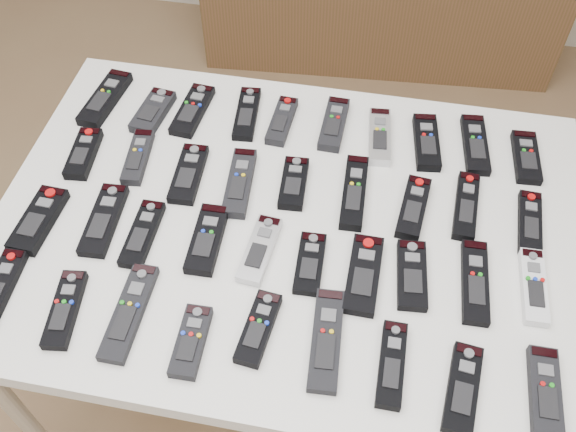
% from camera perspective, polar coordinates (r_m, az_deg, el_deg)
% --- Properties ---
extents(ground, '(4.00, 4.00, 0.00)m').
position_cam_1_polar(ground, '(1.98, -2.78, -17.61)').
color(ground, '#846043').
rests_on(ground, ground).
extents(table, '(1.25, 0.88, 0.78)m').
position_cam_1_polar(table, '(1.40, 0.00, -1.97)').
color(table, white).
rests_on(table, ground).
extents(remote_0, '(0.08, 0.20, 0.02)m').
position_cam_1_polar(remote_0, '(1.67, -15.94, 10.01)').
color(remote_0, black).
rests_on(remote_0, table).
extents(remote_1, '(0.08, 0.15, 0.02)m').
position_cam_1_polar(remote_1, '(1.60, -11.91, 9.06)').
color(remote_1, black).
rests_on(remote_1, table).
extents(remote_2, '(0.07, 0.18, 0.02)m').
position_cam_1_polar(remote_2, '(1.59, -8.49, 9.27)').
color(remote_2, black).
rests_on(remote_2, table).
extents(remote_3, '(0.07, 0.18, 0.02)m').
position_cam_1_polar(remote_3, '(1.57, -3.68, 9.07)').
color(remote_3, black).
rests_on(remote_3, table).
extents(remote_4, '(0.05, 0.15, 0.02)m').
position_cam_1_polar(remote_4, '(1.55, -0.55, 8.44)').
color(remote_4, black).
rests_on(remote_4, table).
extents(remote_5, '(0.05, 0.17, 0.02)m').
position_cam_1_polar(remote_5, '(1.54, 4.10, 8.15)').
color(remote_5, black).
rests_on(remote_5, table).
extents(remote_6, '(0.06, 0.17, 0.02)m').
position_cam_1_polar(remote_6, '(1.52, 8.12, 6.99)').
color(remote_6, '#B7B7BC').
rests_on(remote_6, table).
extents(remote_7, '(0.07, 0.17, 0.02)m').
position_cam_1_polar(remote_7, '(1.53, 12.22, 6.43)').
color(remote_7, black).
rests_on(remote_7, table).
extents(remote_8, '(0.07, 0.19, 0.02)m').
position_cam_1_polar(remote_8, '(1.55, 16.30, 6.12)').
color(remote_8, black).
rests_on(remote_8, table).
extents(remote_9, '(0.06, 0.16, 0.02)m').
position_cam_1_polar(remote_9, '(1.56, 20.41, 4.92)').
color(remote_9, black).
rests_on(remote_9, table).
extents(remote_10, '(0.07, 0.15, 0.02)m').
position_cam_1_polar(remote_10, '(1.54, -17.72, 5.31)').
color(remote_10, black).
rests_on(remote_10, table).
extents(remote_11, '(0.06, 0.16, 0.02)m').
position_cam_1_polar(remote_11, '(1.50, -13.20, 5.14)').
color(remote_11, black).
rests_on(remote_11, table).
extents(remote_12, '(0.07, 0.17, 0.02)m').
position_cam_1_polar(remote_12, '(1.45, -8.83, 3.73)').
color(remote_12, black).
rests_on(remote_12, table).
extents(remote_13, '(0.07, 0.19, 0.02)m').
position_cam_1_polar(remote_13, '(1.41, -4.32, 2.97)').
color(remote_13, black).
rests_on(remote_13, table).
extents(remote_14, '(0.06, 0.14, 0.02)m').
position_cam_1_polar(remote_14, '(1.41, 0.51, 2.93)').
color(remote_14, black).
rests_on(remote_14, table).
extents(remote_15, '(0.06, 0.20, 0.02)m').
position_cam_1_polar(remote_15, '(1.40, 5.90, 2.12)').
color(remote_15, black).
rests_on(remote_15, table).
extents(remote_16, '(0.07, 0.17, 0.02)m').
position_cam_1_polar(remote_16, '(1.39, 11.08, 0.74)').
color(remote_16, black).
rests_on(remote_16, table).
extents(remote_17, '(0.06, 0.18, 0.02)m').
position_cam_1_polar(remote_17, '(1.42, 15.55, 0.87)').
color(remote_17, black).
rests_on(remote_17, table).
extents(remote_18, '(0.05, 0.16, 0.02)m').
position_cam_1_polar(remote_18, '(1.43, 20.70, -0.56)').
color(remote_18, black).
rests_on(remote_18, table).
extents(remote_19, '(0.07, 0.17, 0.02)m').
position_cam_1_polar(remote_19, '(1.44, -21.30, -0.33)').
color(remote_19, black).
rests_on(remote_19, table).
extents(remote_20, '(0.07, 0.19, 0.02)m').
position_cam_1_polar(remote_20, '(1.40, -16.05, -0.33)').
color(remote_20, black).
rests_on(remote_20, table).
extents(remote_21, '(0.05, 0.17, 0.02)m').
position_cam_1_polar(remote_21, '(1.36, -12.82, -1.56)').
color(remote_21, black).
rests_on(remote_21, table).
extents(remote_22, '(0.06, 0.17, 0.02)m').
position_cam_1_polar(remote_22, '(1.32, -7.21, -2.07)').
color(remote_22, black).
rests_on(remote_22, table).
extents(remote_23, '(0.06, 0.17, 0.02)m').
position_cam_1_polar(remote_23, '(1.30, -2.55, -3.00)').
color(remote_23, '#B7B7BC').
rests_on(remote_23, table).
extents(remote_24, '(0.06, 0.14, 0.02)m').
position_cam_1_polar(remote_24, '(1.28, 1.96, -4.24)').
color(remote_24, black).
rests_on(remote_24, table).
extents(remote_25, '(0.06, 0.18, 0.02)m').
position_cam_1_polar(remote_25, '(1.27, 6.74, -5.19)').
color(remote_25, black).
rests_on(remote_25, table).
extents(remote_26, '(0.07, 0.16, 0.02)m').
position_cam_1_polar(remote_26, '(1.29, 10.95, -5.17)').
color(remote_26, black).
rests_on(remote_26, table).
extents(remote_27, '(0.06, 0.19, 0.02)m').
position_cam_1_polar(remote_27, '(1.31, 16.28, -5.64)').
color(remote_27, black).
rests_on(remote_27, table).
extents(remote_28, '(0.05, 0.17, 0.02)m').
position_cam_1_polar(remote_28, '(1.34, 20.99, -5.87)').
color(remote_28, silver).
rests_on(remote_28, table).
extents(remote_29, '(0.06, 0.18, 0.02)m').
position_cam_1_polar(remote_29, '(1.37, -24.24, -5.87)').
color(remote_29, black).
rests_on(remote_29, table).
extents(remote_30, '(0.07, 0.17, 0.02)m').
position_cam_1_polar(remote_30, '(1.30, -19.21, -7.84)').
color(remote_30, black).
rests_on(remote_30, table).
extents(remote_31, '(0.05, 0.21, 0.02)m').
position_cam_1_polar(remote_31, '(1.26, -13.93, -8.29)').
color(remote_31, black).
rests_on(remote_31, table).
extents(remote_32, '(0.05, 0.14, 0.02)m').
position_cam_1_polar(remote_32, '(1.20, -8.62, -10.97)').
color(remote_32, black).
rests_on(remote_32, table).
extents(remote_33, '(0.06, 0.15, 0.02)m').
position_cam_1_polar(remote_33, '(1.21, -2.65, -9.94)').
color(remote_33, black).
rests_on(remote_33, table).
extents(remote_34, '(0.07, 0.21, 0.02)m').
position_cam_1_polar(remote_34, '(1.20, 3.42, -10.92)').
color(remote_34, black).
rests_on(remote_34, table).
extents(remote_35, '(0.04, 0.16, 0.02)m').
position_cam_1_polar(remote_35, '(1.19, 9.20, -12.89)').
color(remote_35, black).
rests_on(remote_35, table).
extents(remote_36, '(0.07, 0.17, 0.02)m').
position_cam_1_polar(remote_36, '(1.19, 15.27, -14.58)').
color(remote_36, black).
rests_on(remote_36, table).
extents(remote_37, '(0.05, 0.17, 0.02)m').
position_cam_1_polar(remote_37, '(1.23, 21.87, -14.36)').
color(remote_37, black).
rests_on(remote_37, table).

